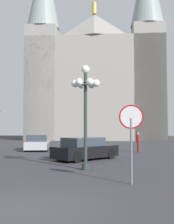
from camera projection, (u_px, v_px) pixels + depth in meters
The scene contains 7 objects.
ground_plane at pixel (15, 210), 6.55m from camera, with size 120.00×120.00×0.00m, color #38383D.
cathedral at pixel (95, 76), 45.61m from camera, with size 21.93×11.73×32.05m.
stop_sign at pixel (131, 128), 9.63m from camera, with size 0.85×0.13×2.77m.
street_lamp at pixel (86, 97), 13.00m from camera, with size 1.36×1.22×4.92m.
parked_car_near_silver at pixel (38, 143), 24.06m from camera, with size 2.61×4.59×1.35m.
parked_car_far_black at pixel (85, 149), 16.89m from camera, with size 4.05×4.31×1.36m.
pedestrian_walking at pixel (138, 140), 21.92m from camera, with size 0.32×0.32×1.59m.
Camera 1 is at (2.37, -6.47, 1.96)m, focal length 44.20 mm.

